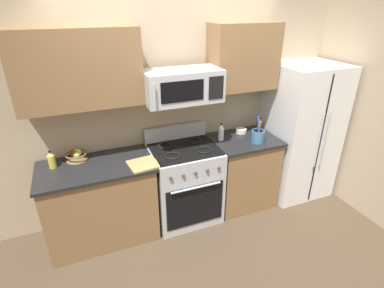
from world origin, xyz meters
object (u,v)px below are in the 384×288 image
at_px(cutting_board, 143,164).
at_px(range_oven, 185,182).
at_px(microwave, 182,86).
at_px(bottle_vinegar, 221,132).
at_px(prep_bowl, 241,131).
at_px(bottle_soy, 259,125).
at_px(bottle_oil, 52,160).
at_px(utensil_crock, 258,136).
at_px(fruit_basket, 76,156).
at_px(refrigerator, 300,132).

bearing_deg(cutting_board, range_oven, 18.29).
height_order(range_oven, microwave, microwave).
distance_m(cutting_board, bottle_vinegar, 1.04).
distance_m(range_oven, prep_bowl, 0.97).
distance_m(range_oven, microwave, 1.16).
distance_m(range_oven, bottle_vinegar, 0.74).
height_order(bottle_soy, bottle_oil, bottle_oil).
xyz_separation_m(bottle_soy, prep_bowl, (-0.24, 0.04, -0.06)).
height_order(cutting_board, bottle_soy, bottle_soy).
bearing_deg(microwave, bottle_vinegar, 5.44).
bearing_deg(utensil_crock, fruit_basket, 170.49).
distance_m(refrigerator, utensil_crock, 0.75).
bearing_deg(refrigerator, prep_bowl, 165.91).
xyz_separation_m(range_oven, refrigerator, (1.61, -0.02, 0.40)).
xyz_separation_m(refrigerator, bottle_oil, (-2.97, 0.13, 0.12)).
height_order(utensil_crock, fruit_basket, utensil_crock).
bearing_deg(refrigerator, bottle_vinegar, 175.22).
bearing_deg(cutting_board, prep_bowl, 14.35).
height_order(microwave, prep_bowl, microwave).
distance_m(refrigerator, prep_bowl, 0.80).
distance_m(bottle_vinegar, bottle_oil, 1.86).
bearing_deg(bottle_vinegar, bottle_oil, 178.78).
height_order(bottle_soy, prep_bowl, bottle_soy).
height_order(bottle_vinegar, prep_bowl, bottle_vinegar).
distance_m(bottle_soy, bottle_oil, 2.44).
bearing_deg(utensil_crock, bottle_oil, 173.67).
bearing_deg(range_oven, utensil_crock, -8.61).
bearing_deg(bottle_oil, microwave, -3.66).
bearing_deg(prep_bowl, refrigerator, -14.09).
relative_size(utensil_crock, cutting_board, 1.16).
distance_m(refrigerator, fruit_basket, 2.75).
bearing_deg(refrigerator, cutting_board, -175.93).
relative_size(refrigerator, bottle_soy, 9.43).
relative_size(cutting_board, prep_bowl, 2.10).
distance_m(range_oven, bottle_soy, 1.20).
bearing_deg(refrigerator, fruit_basket, 175.40).
bearing_deg(prep_bowl, bottle_oil, -178.41).
distance_m(utensil_crock, bottle_vinegar, 0.43).
bearing_deg(utensil_crock, prep_bowl, 97.30).
bearing_deg(bottle_oil, utensil_crock, -6.33).
bearing_deg(fruit_basket, bottle_soy, -1.68).
xyz_separation_m(fruit_basket, bottle_vinegar, (1.63, -0.13, 0.05)).
height_order(range_oven, prep_bowl, range_oven).
height_order(fruit_basket, bottle_vinegar, bottle_vinegar).
bearing_deg(bottle_soy, utensil_crock, -126.18).
distance_m(microwave, utensil_crock, 1.10).
height_order(range_oven, bottle_oil, bottle_oil).
distance_m(microwave, cutting_board, 0.90).
bearing_deg(bottle_soy, bottle_oil, -179.46).
xyz_separation_m(refrigerator, bottle_vinegar, (-1.11, 0.09, 0.14)).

